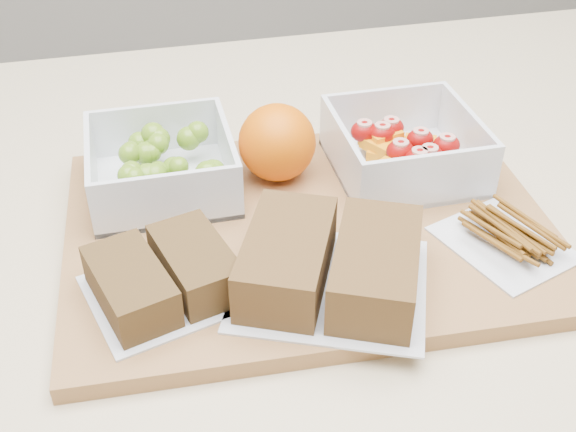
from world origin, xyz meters
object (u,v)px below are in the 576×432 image
at_px(grape_container, 163,166).
at_px(pretzel_bag, 506,234).
at_px(cutting_board, 309,230).
at_px(orange, 277,142).
at_px(fruit_container, 404,151).
at_px(sandwich_bag_left, 164,276).
at_px(sandwich_bag_center, 331,264).

bearing_deg(grape_container, pretzel_bag, -29.48).
relative_size(cutting_board, orange, 5.76).
height_order(grape_container, pretzel_bag, grape_container).
distance_m(grape_container, fruit_container, 0.23).
distance_m(fruit_container, sandwich_bag_left, 0.27).
bearing_deg(orange, sandwich_bag_left, -130.38).
relative_size(fruit_container, sandwich_bag_left, 0.96).
distance_m(orange, sandwich_bag_center, 0.16).
bearing_deg(cutting_board, sandwich_bag_center, -90.40).
xyz_separation_m(grape_container, orange, (0.11, -0.00, 0.01)).
bearing_deg(grape_container, fruit_container, -5.96).
bearing_deg(sandwich_bag_left, sandwich_bag_center, -9.58).
xyz_separation_m(grape_container, sandwich_bag_center, (0.11, -0.17, -0.00)).
bearing_deg(grape_container, orange, -2.64).
bearing_deg(cutting_board, pretzel_bag, -21.09).
relative_size(sandwich_bag_left, sandwich_bag_center, 0.73).
distance_m(fruit_container, sandwich_bag_center, 0.18).
relative_size(cutting_board, pretzel_bag, 3.35).
xyz_separation_m(cutting_board, fruit_container, (0.11, 0.06, 0.03)).
height_order(sandwich_bag_left, sandwich_bag_center, sandwich_bag_center).
relative_size(grape_container, fruit_container, 0.99).
height_order(cutting_board, orange, orange).
bearing_deg(pretzel_bag, orange, 137.83).
height_order(sandwich_bag_center, pretzel_bag, sandwich_bag_center).
bearing_deg(cutting_board, fruit_container, 32.11).
relative_size(sandwich_bag_center, pretzel_bag, 1.50).
distance_m(orange, pretzel_bag, 0.22).
distance_m(cutting_board, orange, 0.09).
height_order(cutting_board, sandwich_bag_left, sandwich_bag_left).
distance_m(sandwich_bag_center, pretzel_bag, 0.16).
xyz_separation_m(fruit_container, sandwich_bag_center, (-0.11, -0.14, 0.00)).
height_order(fruit_container, pretzel_bag, fruit_container).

